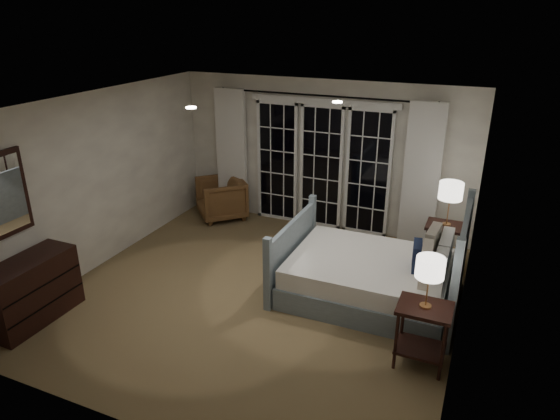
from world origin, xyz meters
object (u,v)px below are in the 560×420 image
at_px(lamp_left, 430,268).
at_px(armchair, 221,198).
at_px(bed, 374,276).
at_px(nightstand_right, 444,240).
at_px(dresser, 31,290).
at_px(nightstand_left, 423,326).
at_px(lamp_right, 451,191).

xyz_separation_m(lamp_left, armchair, (-3.93, 2.70, -0.79)).
distance_m(bed, nightstand_right, 1.38).
relative_size(lamp_left, dresser, 0.49).
height_order(lamp_left, dresser, lamp_left).
bearing_deg(armchair, nightstand_right, 39.62).
bearing_deg(nightstand_left, dresser, -167.14).
bearing_deg(nightstand_right, nightstand_left, -89.03).
distance_m(bed, lamp_left, 1.58).
height_order(nightstand_left, dresser, dresser).
xyz_separation_m(nightstand_right, lamp_left, (0.04, -2.26, 0.69)).
distance_m(lamp_left, dresser, 4.59).
bearing_deg(armchair, nightstand_left, 11.52).
xyz_separation_m(bed, lamp_right, (0.73, 1.16, 0.88)).
bearing_deg(armchair, lamp_left, 11.52).
bearing_deg(bed, lamp_right, 57.86).
bearing_deg(dresser, lamp_right, 36.77).
distance_m(lamp_right, dresser, 5.52).
bearing_deg(dresser, bed, 30.05).
bearing_deg(nightstand_left, lamp_left, 14.04).
distance_m(bed, dresser, 4.21).
relative_size(nightstand_left, nightstand_right, 1.02).
relative_size(lamp_right, dresser, 0.56).
distance_m(nightstand_left, lamp_left, 0.68).
bearing_deg(lamp_left, bed, 124.85).
relative_size(nightstand_left, armchair, 0.89).
relative_size(nightstand_left, lamp_right, 1.13).
distance_m(nightstand_right, lamp_right, 0.74).
relative_size(lamp_right, armchair, 0.79).
bearing_deg(nightstand_right, bed, -122.14).
bearing_deg(nightstand_left, lamp_right, 90.97).
bearing_deg(lamp_right, armchair, 173.59).
bearing_deg(bed, nightstand_right, 57.86).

